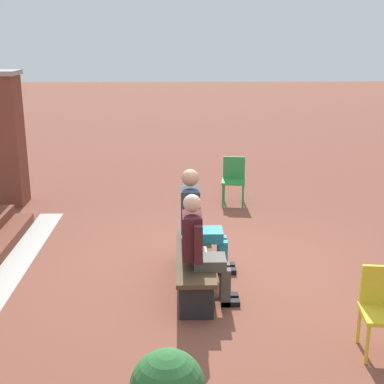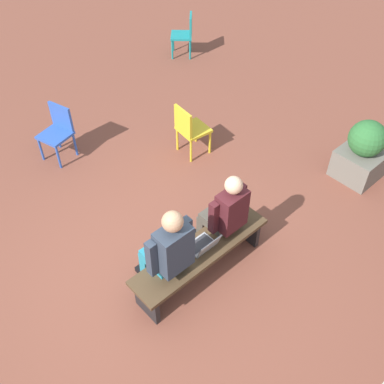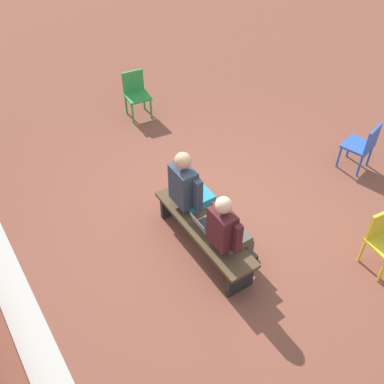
{
  "view_description": "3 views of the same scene",
  "coord_description": "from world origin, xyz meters",
  "px_view_note": "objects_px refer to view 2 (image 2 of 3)",
  "views": [
    {
      "loc": [
        -6.38,
        0.51,
        2.97
      ],
      "look_at": [
        0.19,
        0.36,
        1.04
      ],
      "focal_mm": 50.0,
      "sensor_mm": 36.0,
      "label": 1
    },
    {
      "loc": [
        1.85,
        2.63,
        4.47
      ],
      "look_at": [
        -0.68,
        -0.14,
        0.81
      ],
      "focal_mm": 42.0,
      "sensor_mm": 36.0,
      "label": 2
    },
    {
      "loc": [
        -3.61,
        2.63,
        4.75
      ],
      "look_at": [
        -0.04,
        0.31,
        0.78
      ],
      "focal_mm": 42.0,
      "sensor_mm": 36.0,
      "label": 3
    }
  ],
  "objects_px": {
    "person_adult": "(167,250)",
    "bench": "(201,254)",
    "laptop": "(204,245)",
    "person_student": "(224,212)",
    "plastic_chair_near_bench_right": "(185,33)",
    "plastic_chair_by_pillar": "(58,129)",
    "planter": "(363,152)",
    "plastic_chair_far_left": "(189,128)"
  },
  "relations": [
    {
      "from": "person_adult",
      "to": "plastic_chair_far_left",
      "type": "distance_m",
      "value": 2.53
    },
    {
      "from": "planter",
      "to": "laptop",
      "type": "bearing_deg",
      "value": -5.07
    },
    {
      "from": "bench",
      "to": "planter",
      "type": "height_order",
      "value": "planter"
    },
    {
      "from": "plastic_chair_far_left",
      "to": "plastic_chair_near_bench_right",
      "type": "height_order",
      "value": "same"
    },
    {
      "from": "plastic_chair_far_left",
      "to": "planter",
      "type": "relative_size",
      "value": 0.89
    },
    {
      "from": "person_student",
      "to": "planter",
      "type": "relative_size",
      "value": 1.39
    },
    {
      "from": "person_adult",
      "to": "plastic_chair_near_bench_right",
      "type": "distance_m",
      "value": 5.72
    },
    {
      "from": "plastic_chair_near_bench_right",
      "to": "planter",
      "type": "bearing_deg",
      "value": 82.14
    },
    {
      "from": "person_adult",
      "to": "planter",
      "type": "height_order",
      "value": "person_adult"
    },
    {
      "from": "bench",
      "to": "planter",
      "type": "distance_m",
      "value": 2.91
    },
    {
      "from": "plastic_chair_far_left",
      "to": "plastic_chair_near_bench_right",
      "type": "bearing_deg",
      "value": -130.59
    },
    {
      "from": "person_student",
      "to": "plastic_chair_by_pillar",
      "type": "bearing_deg",
      "value": -81.05
    },
    {
      "from": "bench",
      "to": "plastic_chair_near_bench_right",
      "type": "distance_m",
      "value": 5.49
    },
    {
      "from": "person_student",
      "to": "person_adult",
      "type": "bearing_deg",
      "value": -0.28
    },
    {
      "from": "plastic_chair_near_bench_right",
      "to": "planter",
      "type": "xyz_separation_m",
      "value": [
        0.62,
        4.48,
        -0.04
      ]
    },
    {
      "from": "bench",
      "to": "plastic_chair_by_pillar",
      "type": "height_order",
      "value": "plastic_chair_by_pillar"
    },
    {
      "from": "person_student",
      "to": "bench",
      "type": "bearing_deg",
      "value": 8.69
    },
    {
      "from": "plastic_chair_by_pillar",
      "to": "laptop",
      "type": "bearing_deg",
      "value": 91.49
    },
    {
      "from": "plastic_chair_by_pillar",
      "to": "bench",
      "type": "bearing_deg",
      "value": 90.87
    },
    {
      "from": "person_student",
      "to": "plastic_chair_near_bench_right",
      "type": "height_order",
      "value": "person_student"
    },
    {
      "from": "person_student",
      "to": "plastic_chair_far_left",
      "type": "relative_size",
      "value": 1.55
    },
    {
      "from": "person_student",
      "to": "plastic_chair_far_left",
      "type": "bearing_deg",
      "value": -120.3
    },
    {
      "from": "person_adult",
      "to": "laptop",
      "type": "bearing_deg",
      "value": 169.96
    },
    {
      "from": "plastic_chair_far_left",
      "to": "planter",
      "type": "bearing_deg",
      "value": 125.77
    },
    {
      "from": "laptop",
      "to": "plastic_chair_near_bench_right",
      "type": "distance_m",
      "value": 5.47
    },
    {
      "from": "plastic_chair_far_left",
      "to": "laptop",
      "type": "bearing_deg",
      "value": 52.09
    },
    {
      "from": "laptop",
      "to": "plastic_chair_far_left",
      "type": "height_order",
      "value": "plastic_chair_far_left"
    },
    {
      "from": "plastic_chair_by_pillar",
      "to": "planter",
      "type": "distance_m",
      "value": 4.45
    },
    {
      "from": "person_student",
      "to": "plastic_chair_by_pillar",
      "type": "distance_m",
      "value": 3.05
    },
    {
      "from": "person_adult",
      "to": "plastic_chair_far_left",
      "type": "relative_size",
      "value": 1.64
    },
    {
      "from": "laptop",
      "to": "plastic_chair_by_pillar",
      "type": "height_order",
      "value": "plastic_chair_by_pillar"
    },
    {
      "from": "plastic_chair_near_bench_right",
      "to": "plastic_chair_far_left",
      "type": "bearing_deg",
      "value": 49.41
    },
    {
      "from": "person_adult",
      "to": "laptop",
      "type": "relative_size",
      "value": 4.3
    },
    {
      "from": "plastic_chair_by_pillar",
      "to": "planter",
      "type": "height_order",
      "value": "planter"
    },
    {
      "from": "person_adult",
      "to": "bench",
      "type": "bearing_deg",
      "value": 170.76
    },
    {
      "from": "person_student",
      "to": "person_adult",
      "type": "xyz_separation_m",
      "value": [
        0.85,
        -0.0,
        0.03
      ]
    },
    {
      "from": "plastic_chair_by_pillar",
      "to": "plastic_chair_near_bench_right",
      "type": "bearing_deg",
      "value": -162.16
    },
    {
      "from": "plastic_chair_by_pillar",
      "to": "person_student",
      "type": "bearing_deg",
      "value": 98.95
    },
    {
      "from": "person_adult",
      "to": "laptop",
      "type": "height_order",
      "value": "person_adult"
    },
    {
      "from": "planter",
      "to": "person_adult",
      "type": "bearing_deg",
      "value": -5.76
    },
    {
      "from": "laptop",
      "to": "plastic_chair_near_bench_right",
      "type": "bearing_deg",
      "value": -129.48
    },
    {
      "from": "bench",
      "to": "laptop",
      "type": "bearing_deg",
      "value": 160.22
    }
  ]
}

